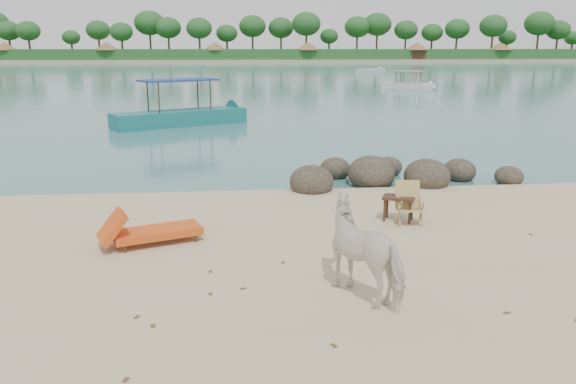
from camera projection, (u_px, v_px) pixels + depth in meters
name	position (u px, v px, depth m)	size (l,w,h in m)	color
water	(244.00, 69.00, 95.23)	(400.00, 400.00, 0.00)	#397270
far_shore	(240.00, 59.00, 172.37)	(420.00, 90.00, 1.40)	tan
far_scenery	(241.00, 49.00, 139.48)	(420.00, 18.00, 9.50)	#1E4C1E
boulders	(388.00, 176.00, 15.01)	(6.33, 2.94, 0.95)	#322A21
cow	(369.00, 251.00, 8.05)	(0.74, 1.62, 1.37)	silver
side_table	(398.00, 210.00, 11.60)	(0.64, 0.41, 0.52)	#311E13
lounge_chair	(157.00, 229.00, 10.29)	(1.97, 0.69, 0.59)	#CD5C18
deck_chair	(411.00, 206.00, 11.31)	(0.55, 0.60, 0.86)	tan
boat_near	(179.00, 87.00, 26.06)	(7.11, 1.60, 3.45)	#186768
boat_mid	(408.00, 74.00, 49.41)	(5.23, 1.18, 2.56)	silver
boat_far	(371.00, 70.00, 79.67)	(6.36, 1.43, 0.74)	#B4B5B0
dead_leaves	(295.00, 304.00, 7.94)	(8.75, 4.39, 0.00)	brown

